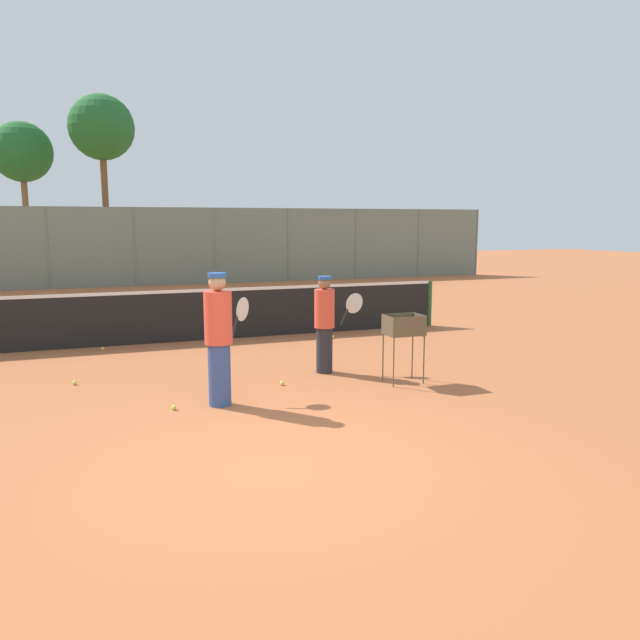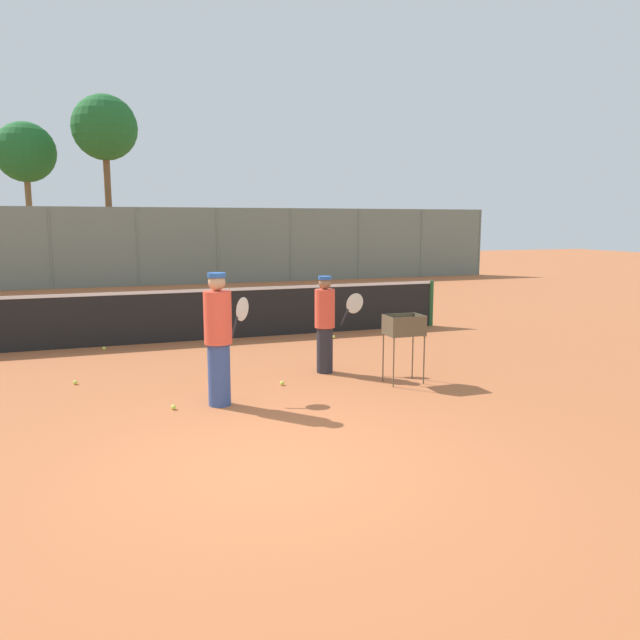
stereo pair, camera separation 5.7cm
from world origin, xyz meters
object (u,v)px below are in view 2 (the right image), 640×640
player_white_outfit (325,323)px  player_red_cap (219,337)px  tennis_net (179,315)px  ball_cart (404,331)px  parked_car (329,259)px

player_white_outfit → player_red_cap: 2.33m
tennis_net → ball_cart: size_ratio=11.29×
player_white_outfit → ball_cart: 1.37m
player_red_cap → tennis_net: bearing=48.3°
player_white_outfit → parked_car: 20.10m
ball_cart → parked_car: parked_car is taller
parked_car → ball_cart: bearing=-107.5°
tennis_net → player_red_cap: 4.75m
player_white_outfit → ball_cart: size_ratio=1.51×
tennis_net → parked_car: bearing=59.4°
player_red_cap → ball_cart: bearing=-36.7°
player_red_cap → ball_cart: size_ratio=1.70×
ball_cart → tennis_net: bearing=121.6°
player_white_outfit → parked_car: parked_car is taller
tennis_net → parked_car: size_ratio=2.82×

